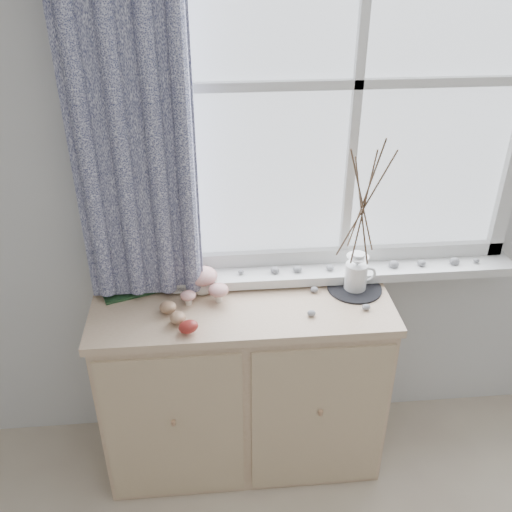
{
  "coord_description": "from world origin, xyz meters",
  "views": [
    {
      "loc": [
        -0.26,
        -0.09,
        2.16
      ],
      "look_at": [
        -0.1,
        1.7,
        1.1
      ],
      "focal_mm": 40.0,
      "sensor_mm": 36.0,
      "label": 1
    }
  ],
  "objects_px": {
    "toadstool_cluster": "(205,282)",
    "twig_pitcher": "(364,202)",
    "botanical_book": "(138,268)",
    "sideboard": "(244,385)"
  },
  "relations": [
    {
      "from": "toadstool_cluster",
      "to": "twig_pitcher",
      "type": "bearing_deg",
      "value": -0.98
    },
    {
      "from": "sideboard",
      "to": "botanical_book",
      "type": "height_order",
      "value": "botanical_book"
    },
    {
      "from": "twig_pitcher",
      "to": "botanical_book",
      "type": "bearing_deg",
      "value": 168.98
    },
    {
      "from": "toadstool_cluster",
      "to": "twig_pitcher",
      "type": "xyz_separation_m",
      "value": [
        0.62,
        -0.01,
        0.33
      ]
    },
    {
      "from": "toadstool_cluster",
      "to": "sideboard",
      "type": "bearing_deg",
      "value": -29.45
    },
    {
      "from": "sideboard",
      "to": "toadstool_cluster",
      "type": "height_order",
      "value": "toadstool_cluster"
    },
    {
      "from": "botanical_book",
      "to": "toadstool_cluster",
      "type": "bearing_deg",
      "value": -26.37
    },
    {
      "from": "sideboard",
      "to": "botanical_book",
      "type": "relative_size",
      "value": 3.31
    },
    {
      "from": "botanical_book",
      "to": "twig_pitcher",
      "type": "distance_m",
      "value": 0.92
    },
    {
      "from": "sideboard",
      "to": "twig_pitcher",
      "type": "bearing_deg",
      "value": 8.63
    }
  ]
}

